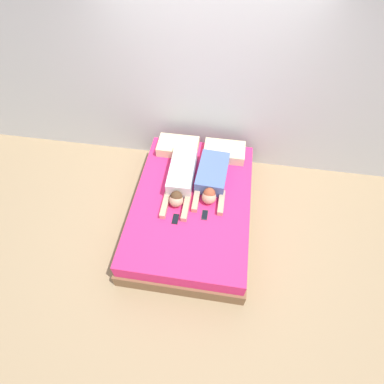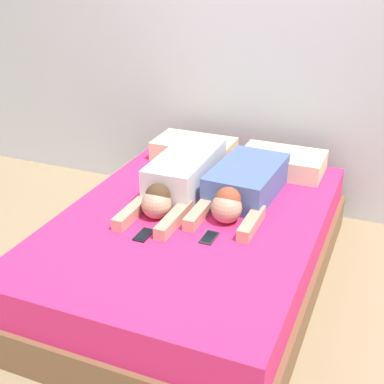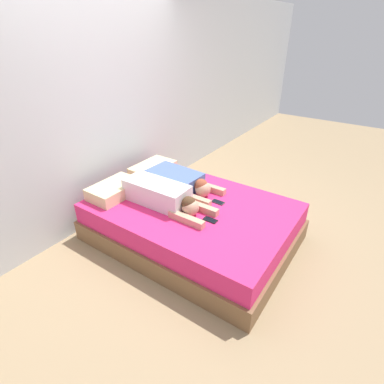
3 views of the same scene
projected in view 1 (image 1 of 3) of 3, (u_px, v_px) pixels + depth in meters
The scene contains 9 objects.
ground_plane at pixel (192, 218), 4.14m from camera, with size 12.00×12.00×0.00m, color #9E8460.
wall_back at pixel (206, 84), 3.84m from camera, with size 12.00×0.06×2.60m.
bed at pixel (192, 209), 3.96m from camera, with size 1.52×2.15×0.45m.
pillow_head_left at pixel (178, 146), 4.25m from camera, with size 0.57×0.36×0.14m.
pillow_head_right at pixel (224, 151), 4.19m from camera, with size 0.57×0.36×0.14m.
person_left at pixel (181, 177), 3.85m from camera, with size 0.33×1.05×0.24m.
person_right at pixel (212, 178), 3.87m from camera, with size 0.40×0.91×0.21m.
cell_phone_left at pixel (175, 219), 3.59m from camera, with size 0.07×0.14×0.01m.
cell_phone_right at pixel (205, 215), 3.63m from camera, with size 0.07×0.14×0.01m.
Camera 1 is at (0.34, -2.19, 3.52)m, focal length 28.00 mm.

